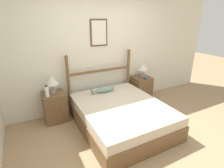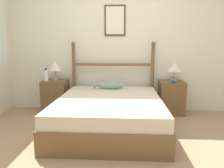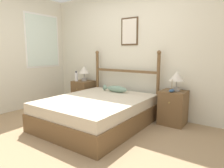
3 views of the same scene
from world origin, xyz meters
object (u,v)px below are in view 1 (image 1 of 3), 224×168
(bottle, at_px, (47,91))
(nightstand_right, at_px, (141,88))
(table_lamp_left, at_px, (52,81))
(nightstand_left, at_px, (55,107))
(table_lamp_right, at_px, (143,67))
(fish_pillow, at_px, (104,89))
(model_boat, at_px, (145,77))
(bed, at_px, (121,115))

(bottle, bearing_deg, nightstand_right, 2.66)
(nightstand_right, xyz_separation_m, table_lamp_left, (-2.16, 0.03, 0.55))
(nightstand_left, height_order, table_lamp_left, table_lamp_left)
(table_lamp_right, bearing_deg, fish_pillow, -171.71)
(nightstand_left, distance_m, nightstand_right, 2.17)
(nightstand_right, xyz_separation_m, table_lamp_right, (0.03, 0.02, 0.55))
(nightstand_right, height_order, fish_pillow, fish_pillow)
(nightstand_right, distance_m, model_boat, 0.36)
(nightstand_left, bearing_deg, bottle, -138.76)
(table_lamp_right, xyz_separation_m, model_boat, (-0.03, -0.15, -0.22))
(nightstand_left, relative_size, table_lamp_left, 1.75)
(nightstand_right, bearing_deg, fish_pillow, -172.22)
(nightstand_left, distance_m, table_lamp_left, 0.55)
(table_lamp_right, xyz_separation_m, bottle, (-2.32, -0.12, -0.14))
(nightstand_left, height_order, table_lamp_right, table_lamp_right)
(table_lamp_left, xyz_separation_m, table_lamp_right, (2.20, -0.01, 0.00))
(bed, xyz_separation_m, nightstand_left, (-1.08, 0.81, 0.07))
(bed, height_order, nightstand_right, nightstand_right)
(bed, xyz_separation_m, nightstand_right, (1.08, 0.81, 0.07))
(bed, bearing_deg, nightstand_right, 36.71)
(nightstand_left, xyz_separation_m, model_boat, (2.17, -0.13, 0.33))
(nightstand_left, relative_size, nightstand_right, 1.00)
(bed, relative_size, table_lamp_right, 5.50)
(bed, bearing_deg, model_boat, 31.80)
(nightstand_left, xyz_separation_m, bottle, (-0.12, -0.11, 0.41))
(nightstand_left, height_order, nightstand_right, same)
(bed, relative_size, model_boat, 8.70)
(bed, distance_m, table_lamp_left, 1.50)
(table_lamp_left, bearing_deg, bed, -37.78)
(bottle, relative_size, model_boat, 1.10)
(table_lamp_right, distance_m, bottle, 2.33)
(model_boat, height_order, fish_pillow, model_boat)
(nightstand_left, bearing_deg, fish_pillow, -8.55)
(bed, height_order, fish_pillow, fish_pillow)
(table_lamp_right, relative_size, fish_pillow, 0.64)
(nightstand_left, relative_size, bottle, 2.52)
(bottle, xyz_separation_m, model_boat, (2.29, -0.03, -0.08))
(bed, xyz_separation_m, table_lamp_left, (-1.08, 0.84, 0.61))
(table_lamp_left, distance_m, bottle, 0.23)
(table_lamp_left, bearing_deg, nightstand_left, -96.76)
(table_lamp_right, relative_size, model_boat, 1.58)
(fish_pillow, bearing_deg, table_lamp_right, 8.29)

